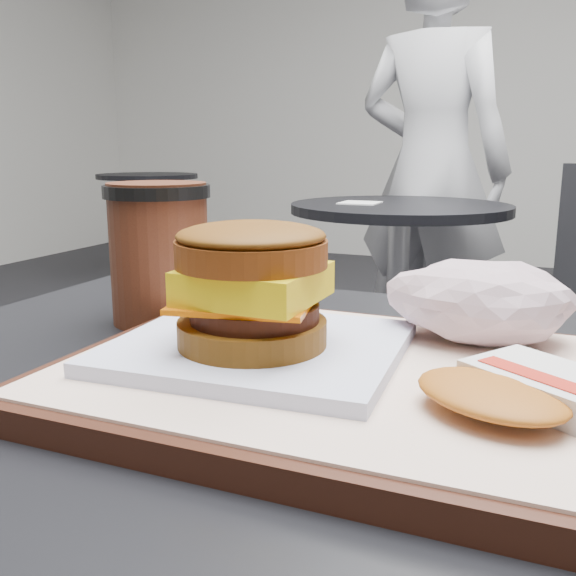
# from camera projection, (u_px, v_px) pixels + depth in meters

# --- Properties ---
(serving_tray) EXTENTS (0.38, 0.28, 0.02)m
(serving_tray) POSITION_uv_depth(u_px,v_px,m) (350.00, 380.00, 0.42)
(serving_tray) COLOR black
(serving_tray) RESTS_ON customer_table
(breakfast_sandwich) EXTENTS (0.20, 0.18, 0.09)m
(breakfast_sandwich) POSITION_uv_depth(u_px,v_px,m) (254.00, 301.00, 0.43)
(breakfast_sandwich) COLOR white
(breakfast_sandwich) RESTS_ON serving_tray
(hash_brown) EXTENTS (0.14, 0.13, 0.02)m
(hash_brown) POSITION_uv_depth(u_px,v_px,m) (525.00, 391.00, 0.35)
(hash_brown) COLOR silver
(hash_brown) RESTS_ON serving_tray
(crumpled_wrapper) EXTENTS (0.13, 0.10, 0.06)m
(crumpled_wrapper) POSITION_uv_depth(u_px,v_px,m) (479.00, 300.00, 0.47)
(crumpled_wrapper) COLOR silver
(crumpled_wrapper) RESTS_ON serving_tray
(coffee_cup) EXTENTS (0.10, 0.10, 0.13)m
(coffee_cup) POSITION_uv_depth(u_px,v_px,m) (159.00, 248.00, 0.59)
(coffee_cup) COLOR #451D10
(coffee_cup) RESTS_ON customer_table
(neighbor_table) EXTENTS (0.70, 0.70, 0.75)m
(neighbor_table) POSITION_uv_depth(u_px,v_px,m) (398.00, 265.00, 2.09)
(neighbor_table) COLOR black
(neighbor_table) RESTS_ON ground
(napkin) EXTENTS (0.12, 0.12, 0.00)m
(napkin) POSITION_uv_depth(u_px,v_px,m) (360.00, 203.00, 2.05)
(napkin) COLOR white
(napkin) RESTS_ON neighbor_table
(neighbor_chair) EXTENTS (0.66, 0.55, 0.88)m
(neighbor_chair) POSITION_uv_depth(u_px,v_px,m) (576.00, 291.00, 1.90)
(neighbor_chair) COLOR #B0AFB5
(neighbor_chair) RESTS_ON ground
(patron) EXTENTS (0.69, 0.53, 1.68)m
(patron) POSITION_uv_depth(u_px,v_px,m) (431.00, 170.00, 2.48)
(patron) COLOR silver
(patron) RESTS_ON ground
(bg_table_mid) EXTENTS (0.66, 0.66, 0.75)m
(bg_table_mid) POSITION_uv_depth(u_px,v_px,m) (148.00, 203.00, 4.26)
(bg_table_mid) COLOR black
(bg_table_mid) RESTS_ON ground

